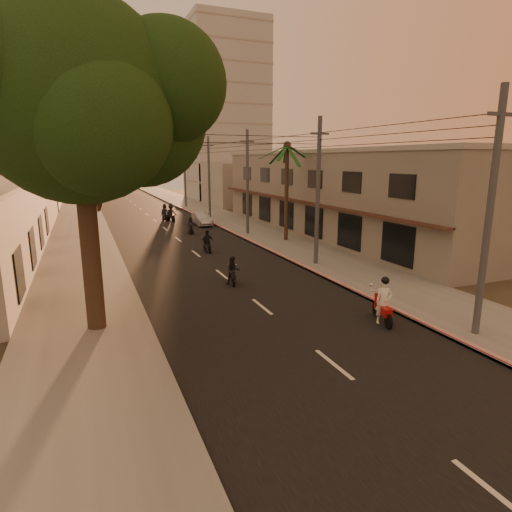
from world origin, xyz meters
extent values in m
plane|color=#383023|center=(0.00, 0.00, 0.00)|extent=(160.00, 160.00, 0.00)
cube|color=black|center=(0.00, 20.00, 0.01)|extent=(10.00, 140.00, 0.02)
cube|color=slate|center=(7.50, 20.00, 0.06)|extent=(5.00, 140.00, 0.12)
cube|color=slate|center=(-7.50, 20.00, 0.06)|extent=(5.00, 140.00, 0.12)
cube|color=#B01E12|center=(5.10, 15.00, 0.10)|extent=(0.20, 60.00, 0.20)
cube|color=gray|center=(14.00, 18.00, 3.50)|extent=(8.00, 34.00, 7.00)
cube|color=#9E978F|center=(14.00, 18.00, 7.15)|extent=(8.20, 34.20, 0.30)
cube|color=#41231A|center=(9.70, 18.00, 3.10)|extent=(0.80, 34.00, 0.12)
cube|color=#B7B5B2|center=(16.00, 56.00, 14.00)|extent=(12.00, 12.00, 28.00)
cylinder|color=black|center=(-7.00, 2.00, 3.00)|extent=(0.70, 0.70, 6.00)
cylinder|color=black|center=(-6.20, 2.40, 6.00)|extent=(1.22, 2.17, 3.04)
cylinder|color=black|center=(-7.60, 1.70, 6.20)|extent=(1.31, 1.49, 2.73)
sphere|color=black|center=(-7.00, 2.00, 8.50)|extent=(7.20, 7.20, 7.20)
sphere|color=black|center=(-4.80, 3.00, 8.00)|extent=(5.20, 5.20, 5.20)
sphere|color=black|center=(-8.80, 2.80, 8.20)|extent=(4.80, 4.80, 4.80)
sphere|color=black|center=(-6.40, 0.20, 7.60)|extent=(4.60, 4.60, 4.60)
sphere|color=black|center=(-4.00, 1.50, 9.20)|extent=(4.40, 4.40, 4.40)
sphere|color=black|center=(-5.80, 4.40, 9.60)|extent=(4.40, 4.40, 4.40)
cylinder|color=black|center=(8.00, 16.00, 3.80)|extent=(0.32, 0.32, 7.60)
sphere|color=black|center=(8.00, 16.00, 7.60)|extent=(0.60, 0.60, 0.60)
cylinder|color=#38383A|center=(6.20, -4.00, 4.50)|extent=(0.26, 0.26, 9.00)
cube|color=#38383A|center=(6.20, -4.00, 8.00)|extent=(1.20, 0.12, 0.12)
cylinder|color=#38383A|center=(6.20, 8.00, 4.50)|extent=(0.26, 0.26, 9.00)
cube|color=#38383A|center=(6.20, 8.00, 8.00)|extent=(1.20, 0.12, 0.12)
cylinder|color=#38383A|center=(6.20, 20.00, 4.50)|extent=(0.26, 0.26, 9.00)
cube|color=#38383A|center=(6.20, 20.00, 8.00)|extent=(1.20, 0.12, 0.12)
cylinder|color=#38383A|center=(6.20, 32.00, 4.50)|extent=(0.26, 0.26, 9.00)
cube|color=#38383A|center=(6.20, 32.00, 8.00)|extent=(1.20, 0.12, 0.12)
cylinder|color=#38383A|center=(6.20, 44.00, 4.50)|extent=(0.26, 0.26, 9.00)
cube|color=#38383A|center=(6.20, 44.00, 8.00)|extent=(1.20, 0.12, 0.12)
cube|color=#9E978F|center=(14.00, 45.00, 3.00)|extent=(8.00, 14.00, 6.00)
cube|color=#9E978F|center=(-14.00, 34.00, 2.20)|extent=(8.00, 14.00, 4.40)
cube|color=#9E978F|center=(-14.00, 52.00, 3.50)|extent=(8.00, 14.00, 7.00)
cylinder|color=black|center=(4.01, -0.91, 0.31)|extent=(0.29, 0.62, 0.62)
cylinder|color=black|center=(3.60, -2.22, 0.31)|extent=(0.29, 0.62, 0.62)
cube|color=#B10E0D|center=(3.78, -1.65, 0.61)|extent=(0.66, 1.25, 0.33)
cube|color=#B10E0D|center=(3.95, -1.12, 0.77)|extent=(0.35, 0.21, 0.66)
cylinder|color=silver|center=(3.99, -0.99, 1.16)|extent=(0.59, 0.22, 0.04)
imported|color=white|center=(3.78, -1.65, 0.93)|extent=(0.93, 0.83, 1.85)
sphere|color=black|center=(3.78, -1.65, 1.80)|extent=(0.33, 0.33, 0.33)
sphere|color=silver|center=(3.68, -0.92, 1.43)|extent=(0.13, 0.13, 0.13)
sphere|color=silver|center=(4.27, -1.11, 1.43)|extent=(0.13, 0.13, 0.13)
cylinder|color=black|center=(0.12, 6.50, 0.25)|extent=(0.21, 0.50, 0.50)
cylinder|color=black|center=(-0.16, 5.42, 0.25)|extent=(0.21, 0.50, 0.50)
cube|color=black|center=(-0.04, 5.90, 0.49)|extent=(0.49, 1.01, 0.27)
cube|color=black|center=(0.07, 6.33, 0.62)|extent=(0.28, 0.15, 0.53)
cylinder|color=silver|center=(0.10, 6.43, 0.93)|extent=(0.48, 0.16, 0.04)
imported|color=black|center=(-0.04, 5.90, 0.75)|extent=(1.00, 0.92, 1.49)
sphere|color=black|center=(-0.04, 5.90, 1.44)|extent=(0.27, 0.27, 0.27)
cylinder|color=black|center=(0.88, 14.85, 0.26)|extent=(0.10, 0.53, 0.53)
cylinder|color=black|center=(0.89, 13.67, 0.26)|extent=(0.10, 0.53, 0.53)
cube|color=black|center=(0.89, 14.19, 0.52)|extent=(0.28, 1.04, 0.28)
cube|color=black|center=(0.88, 14.66, 0.66)|extent=(0.28, 0.10, 0.57)
cylinder|color=silver|center=(0.88, 14.78, 0.99)|extent=(0.52, 0.05, 0.04)
imported|color=black|center=(0.89, 14.19, 0.79)|extent=(0.94, 0.42, 1.58)
sphere|color=black|center=(0.89, 14.19, 1.53)|extent=(0.28, 0.28, 0.28)
cylinder|color=black|center=(1.72, 22.88, 0.25)|extent=(0.16, 0.50, 0.50)
cylinder|color=black|center=(1.55, 21.78, 0.25)|extent=(0.16, 0.50, 0.50)
cube|color=black|center=(1.62, 22.26, 0.49)|extent=(0.40, 1.00, 0.27)
cube|color=black|center=(1.69, 22.70, 0.62)|extent=(0.28, 0.13, 0.53)
cylinder|color=silver|center=(1.71, 22.81, 0.93)|extent=(0.49, 0.11, 0.04)
imported|color=black|center=(1.62, 22.26, 0.75)|extent=(0.87, 0.70, 1.49)
sphere|color=black|center=(1.62, 22.26, 1.44)|extent=(0.27, 0.27, 0.27)
cylinder|color=black|center=(1.36, 31.38, 0.31)|extent=(0.24, 0.63, 0.63)
cylinder|color=black|center=(1.65, 30.02, 0.31)|extent=(0.24, 0.63, 0.63)
cube|color=black|center=(1.52, 30.62, 0.61)|extent=(0.56, 1.27, 0.33)
cube|color=black|center=(1.40, 31.16, 0.78)|extent=(0.35, 0.18, 0.67)
cylinder|color=silver|center=(1.38, 31.30, 1.17)|extent=(0.61, 0.17, 0.04)
imported|color=black|center=(1.52, 30.62, 0.94)|extent=(1.49, 1.19, 1.88)
sphere|color=black|center=(1.52, 30.62, 1.83)|extent=(0.33, 0.33, 0.33)
imported|color=#9C9FA4|center=(3.89, 26.84, 0.64)|extent=(1.48, 3.93, 1.28)
cylinder|color=black|center=(0.98, 32.34, 0.29)|extent=(0.15, 0.59, 0.58)
cylinder|color=black|center=(1.07, 31.04, 0.29)|extent=(0.15, 0.59, 0.58)
cube|color=black|center=(1.03, 31.61, 0.57)|extent=(0.37, 1.17, 0.31)
cube|color=black|center=(1.00, 32.13, 0.73)|extent=(0.32, 0.13, 0.63)
cylinder|color=silver|center=(0.99, 32.25, 1.10)|extent=(0.58, 0.08, 0.04)
imported|color=black|center=(1.03, 31.61, 0.88)|extent=(0.94, 0.68, 1.75)
sphere|color=black|center=(1.03, 31.61, 1.70)|extent=(0.31, 0.31, 0.31)
camera|label=1|loc=(-7.13, -14.87, 6.51)|focal=30.00mm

